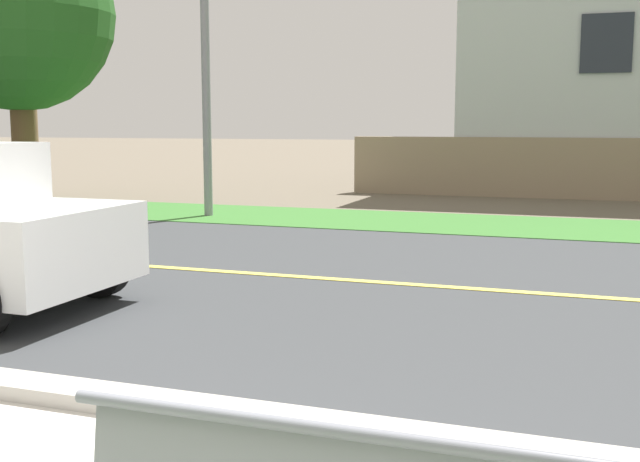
# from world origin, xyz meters

# --- Properties ---
(ground_plane) EXTENTS (140.00, 140.00, 0.00)m
(ground_plane) POSITION_xyz_m (0.00, 8.00, 0.00)
(ground_plane) COLOR #665B4C
(curb_edge) EXTENTS (44.00, 0.30, 0.11)m
(curb_edge) POSITION_xyz_m (0.00, 2.35, 0.06)
(curb_edge) COLOR #ADA89E
(curb_edge) RESTS_ON ground_plane
(street_asphalt) EXTENTS (52.00, 8.00, 0.01)m
(street_asphalt) POSITION_xyz_m (0.00, 6.50, 0.00)
(street_asphalt) COLOR #383A3D
(street_asphalt) RESTS_ON ground_plane
(road_centre_line) EXTENTS (48.00, 0.14, 0.01)m
(road_centre_line) POSITION_xyz_m (0.00, 6.50, 0.01)
(road_centre_line) COLOR #E0CC4C
(road_centre_line) RESTS_ON ground_plane
(far_verge_grass) EXTENTS (48.00, 2.80, 0.02)m
(far_verge_grass) POSITION_xyz_m (0.00, 11.79, 0.01)
(far_verge_grass) COLOR #38702D
(far_verge_grass) RESTS_ON ground_plane
(streetlamp) EXTENTS (0.24, 2.10, 6.88)m
(streetlamp) POSITION_xyz_m (-5.17, 11.59, 3.94)
(streetlamp) COLOR gray
(streetlamp) RESTS_ON ground_plane
(garden_wall) EXTENTS (13.00, 0.36, 1.40)m
(garden_wall) POSITION_xyz_m (2.50, 17.17, 0.70)
(garden_wall) COLOR gray
(garden_wall) RESTS_ON ground_plane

